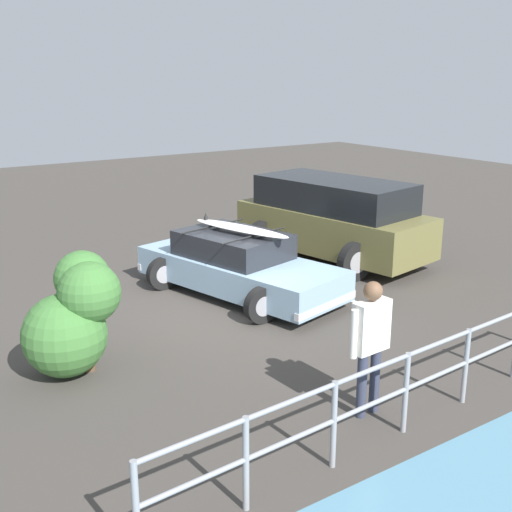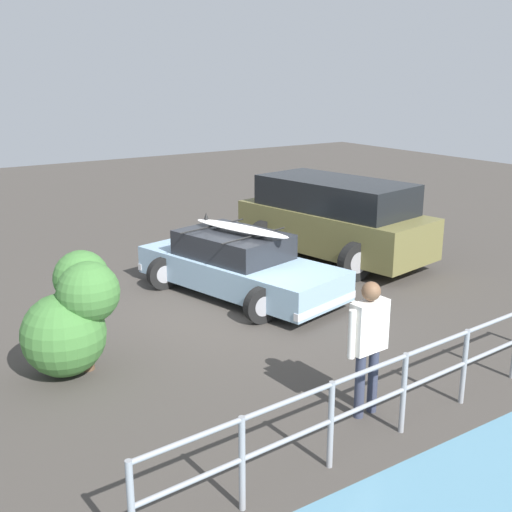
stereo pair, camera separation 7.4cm
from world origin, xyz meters
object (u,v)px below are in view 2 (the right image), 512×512
suv_car (334,218)px  bush_near_left (74,313)px  sedan_car (238,265)px  person_bystander (369,336)px

suv_car → bush_near_left: 7.65m
sedan_car → suv_car: bearing=-164.9°
bush_near_left → person_bystander: bearing=129.5°
suv_car → person_bystander: 7.41m
suv_car → person_bystander: size_ratio=2.75×
bush_near_left → suv_car: bearing=-160.4°
person_bystander → bush_near_left: bearing=-50.5°
person_bystander → sedan_car: bearing=-103.1°
sedan_car → bush_near_left: (3.94, 1.69, 0.34)m
person_bystander → suv_car: bearing=-126.9°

